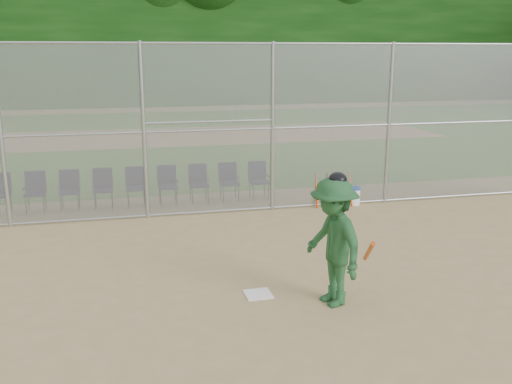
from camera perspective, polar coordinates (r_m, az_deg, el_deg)
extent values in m
plane|color=tan|center=(9.20, 3.68, -10.34)|extent=(100.00, 100.00, 0.00)
plane|color=#2F631D|center=(26.40, -7.88, 5.55)|extent=(100.00, 100.00, 0.00)
plane|color=tan|center=(26.40, -7.88, 5.56)|extent=(24.00, 24.00, 0.00)
cube|color=gray|center=(13.36, -2.51, 6.26)|extent=(16.00, 0.02, 4.00)
cylinder|color=#9EA3A8|center=(13.25, -2.60, 14.65)|extent=(16.00, 0.05, 0.05)
cube|color=black|center=(43.11, -10.49, 15.96)|extent=(80.00, 5.00, 11.00)
cube|color=white|center=(9.22, 0.22, -10.18)|extent=(0.42, 0.42, 0.02)
imported|color=#1F4D27|center=(8.66, 7.72, -4.98)|extent=(0.97, 1.40, 1.98)
ellipsoid|color=black|center=(8.40, 7.93, 1.22)|extent=(0.27, 0.30, 0.23)
cylinder|color=#CE4C13|center=(8.47, 11.22, -5.83)|extent=(0.28, 0.73, 0.53)
cylinder|color=white|center=(14.61, 9.71, -0.48)|extent=(0.33, 0.33, 0.40)
cylinder|color=#224296|center=(14.56, 9.74, 0.38)|extent=(0.35, 0.35, 0.05)
cylinder|color=#D84C14|center=(14.19, 6.07, 0.15)|extent=(0.06, 0.26, 0.84)
cylinder|color=black|center=(14.29, 7.21, 0.20)|extent=(0.06, 0.28, 0.84)
cylinder|color=#B2B2B7|center=(14.40, 8.32, 0.25)|extent=(0.06, 0.31, 0.83)
cylinder|color=#D84C14|center=(14.51, 9.42, 0.30)|extent=(0.06, 0.34, 0.82)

